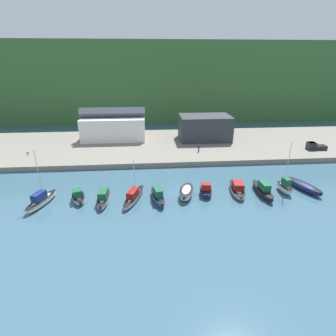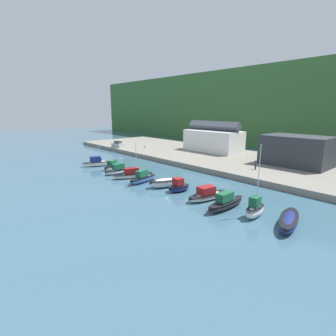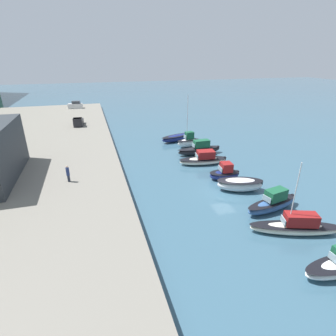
{
  "view_description": "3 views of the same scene",
  "coord_description": "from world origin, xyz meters",
  "views": [
    {
      "loc": [
        -6.9,
        -42.71,
        22.69
      ],
      "look_at": [
        -2.7,
        8.49,
        1.29
      ],
      "focal_mm": 28.0,
      "sensor_mm": 36.0,
      "label": 1
    },
    {
      "loc": [
        34.54,
        -31.74,
        13.97
      ],
      "look_at": [
        -4.69,
        2.88,
        2.13
      ],
      "focal_mm": 28.0,
      "sensor_mm": 36.0,
      "label": 2
    },
    {
      "loc": [
        -26.01,
        15.13,
        15.67
      ],
      "look_at": [
        3.84,
        6.31,
        2.39
      ],
      "focal_mm": 28.0,
      "sensor_mm": 36.0,
      "label": 3
    }
  ],
  "objects": [
    {
      "name": "ground_plane",
      "position": [
        0.0,
        0.0,
        0.0
      ],
      "size": [
        320.0,
        320.0,
        0.0
      ],
      "primitive_type": "plane",
      "color": "#385B70"
    },
    {
      "name": "hillside_backdrop",
      "position": [
        0.0,
        81.29,
        14.5
      ],
      "size": [
        240.0,
        51.58,
        29.0
      ],
      "color": "#386633",
      "rests_on": "ground_plane"
    },
    {
      "name": "quay_promenade",
      "position": [
        0.0,
        26.6,
        0.61
      ],
      "size": [
        132.15,
        29.63,
        1.22
      ],
      "color": "gray",
      "rests_on": "ground_plane"
    },
    {
      "name": "harbor_clubhouse",
      "position": [
        -16.38,
        31.59,
        4.72
      ],
      "size": [
        18.01,
        8.17,
        9.18
      ],
      "color": "white",
      "rests_on": "quay_promenade"
    },
    {
      "name": "yacht_club_building",
      "position": [
        9.55,
        29.53,
        4.63
      ],
      "size": [
        14.17,
        9.15,
        6.82
      ],
      "color": "#2D3338",
      "rests_on": "quay_promenade"
    },
    {
      "name": "moored_boat_0",
      "position": [
        -24.89,
        -2.89,
        0.93
      ],
      "size": [
        3.91,
        7.62,
        9.63
      ],
      "rotation": [
        0.0,
        0.0,
        -0.32
      ],
      "color": "white",
      "rests_on": "ground_plane"
    },
    {
      "name": "moored_boat_1",
      "position": [
        -19.08,
        -1.81,
        0.8
      ],
      "size": [
        3.69,
        5.63,
        2.23
      ],
      "rotation": [
        0.0,
        0.0,
        0.35
      ],
      "color": "white",
      "rests_on": "ground_plane"
    },
    {
      "name": "moored_boat_2",
      "position": [
        -14.71,
        -2.59,
        0.8
      ],
      "size": [
        1.95,
        7.22,
        2.26
      ],
      "rotation": [
        0.0,
        0.0,
        -0.0
      ],
      "color": "white",
      "rests_on": "ground_plane"
    },
    {
      "name": "moored_boat_3",
      "position": [
        -9.55,
        -2.45,
        0.77
      ],
      "size": [
        4.48,
        8.72,
        7.31
      ],
      "rotation": [
        0.0,
        0.0,
        -0.33
      ],
      "color": "white",
      "rests_on": "ground_plane"
    },
    {
      "name": "moored_boat_4",
      "position": [
        -5.41,
        -2.94,
        0.89
      ],
      "size": [
        2.98,
        7.11,
        2.46
      ],
      "rotation": [
        0.0,
        0.0,
        0.19
      ],
      "color": "#33568E",
      "rests_on": "ground_plane"
    },
    {
      "name": "moored_boat_5",
      "position": [
        -0.3,
        -1.9,
        0.86
      ],
      "size": [
        3.86,
        6.17,
        1.64
      ],
      "rotation": [
        0.0,
        0.0,
        -0.29
      ],
      "color": "silver",
      "rests_on": "ground_plane"
    },
    {
      "name": "moored_boat_6",
      "position": [
        3.28,
        -1.66,
        0.87
      ],
      "size": [
        2.62,
        4.39,
        2.4
      ],
      "rotation": [
        0.0,
        0.0,
        -0.11
      ],
      "color": "navy",
      "rests_on": "ground_plane"
    },
    {
      "name": "moored_boat_7",
      "position": [
        9.24,
        -1.14,
        0.77
      ],
      "size": [
        3.36,
        7.89,
        2.18
      ],
      "rotation": [
        0.0,
        0.0,
        -0.13
      ],
      "color": "white",
      "rests_on": "ground_plane"
    },
    {
      "name": "moored_boat_8",
      "position": [
        13.58,
        -2.26,
        0.92
      ],
      "size": [
        1.98,
        7.86,
        2.52
      ],
      "rotation": [
        0.0,
        0.0,
        0.02
      ],
      "color": "black",
      "rests_on": "ground_plane"
    },
    {
      "name": "moored_boat_9",
      "position": [
        17.88,
        -1.8,
        1.1
      ],
      "size": [
        1.96,
        4.43,
        9.65
      ],
      "rotation": [
        0.0,
        0.0,
        0.1
      ],
      "color": "white",
      "rests_on": "ground_plane"
    },
    {
      "name": "moored_boat_10",
      "position": [
        22.08,
        -1.16,
        0.71
      ],
      "size": [
        4.33,
        7.87,
        1.33
      ],
      "rotation": [
        0.0,
        0.0,
        0.32
      ],
      "color": "navy",
      "rests_on": "ground_plane"
    },
    {
      "name": "pickup_truck_0",
      "position": [
        35.88,
        18.02,
        2.04
      ],
      "size": [
        4.82,
        2.21,
        1.9
      ],
      "rotation": [
        0.0,
        0.0,
        1.52
      ],
      "color": "black",
      "rests_on": "quay_promenade"
    },
    {
      "name": "person_on_quay",
      "position": [
        5.85,
        18.66,
        2.32
      ],
      "size": [
        0.4,
        0.4,
        2.14
      ],
      "color": "#232838",
      "rests_on": "quay_promenade"
    },
    {
      "name": "dog_on_quay",
      "position": [
        -35.98,
        19.93,
        1.68
      ],
      "size": [
        0.79,
        0.77,
        0.68
      ],
      "rotation": [
        0.0,
        0.0,
        3.96
      ],
      "color": "black",
      "rests_on": "quay_promenade"
    }
  ]
}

